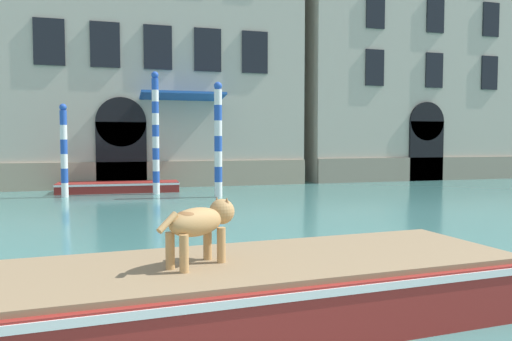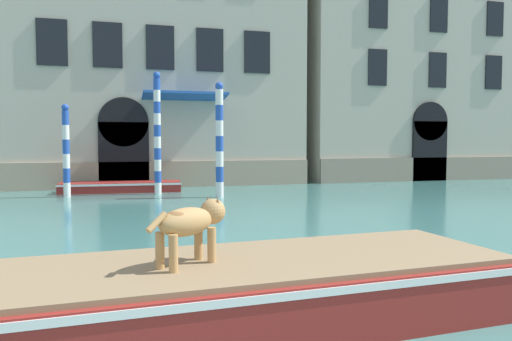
% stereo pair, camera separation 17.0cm
% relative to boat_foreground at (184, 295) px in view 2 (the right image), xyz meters
% --- Properties ---
extents(palazzo_left, '(13.55, 7.40, 13.70)m').
position_rel_boat_foreground_xyz_m(palazzo_left, '(1.19, 19.69, 6.45)').
color(palazzo_left, '#BCB29E').
rests_on(palazzo_left, ground_plane).
extents(palazzo_right, '(12.68, 6.13, 14.20)m').
position_rel_boat_foreground_xyz_m(palazzo_right, '(15.00, 19.69, 6.70)').
color(palazzo_right, '#BCB29E').
rests_on(palazzo_right, ground_plane).
extents(boat_foreground, '(7.86, 2.58, 0.72)m').
position_rel_boat_foreground_xyz_m(boat_foreground, '(0.00, 0.00, 0.00)').
color(boat_foreground, maroon).
rests_on(boat_foreground, ground_plane).
extents(dog_on_deck, '(0.93, 0.70, 0.71)m').
position_rel_boat_foreground_xyz_m(dog_on_deck, '(0.09, -0.00, 0.80)').
color(dog_on_deck, tan).
rests_on(dog_on_deck, boat_foreground).
extents(boat_moored_near_palazzo, '(4.76, 1.61, 0.40)m').
position_rel_boat_foreground_xyz_m(boat_moored_near_palazzo, '(-0.54, 15.27, -0.17)').
color(boat_moored_near_palazzo, maroon).
rests_on(boat_moored_near_palazzo, ground_plane).
extents(mooring_pole_0, '(0.29, 0.29, 4.15)m').
position_rel_boat_foreground_xyz_m(mooring_pole_0, '(2.90, 12.36, 1.72)').
color(mooring_pole_0, white).
rests_on(mooring_pole_0, ground_plane).
extents(mooring_pole_1, '(0.26, 0.26, 3.38)m').
position_rel_boat_foreground_xyz_m(mooring_pole_1, '(-2.45, 13.91, 1.33)').
color(mooring_pole_1, white).
rests_on(mooring_pole_1, ground_plane).
extents(mooring_pole_2, '(0.27, 0.27, 4.67)m').
position_rel_boat_foreground_xyz_m(mooring_pole_2, '(0.83, 14.05, 1.97)').
color(mooring_pole_2, white).
rests_on(mooring_pole_2, ground_plane).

